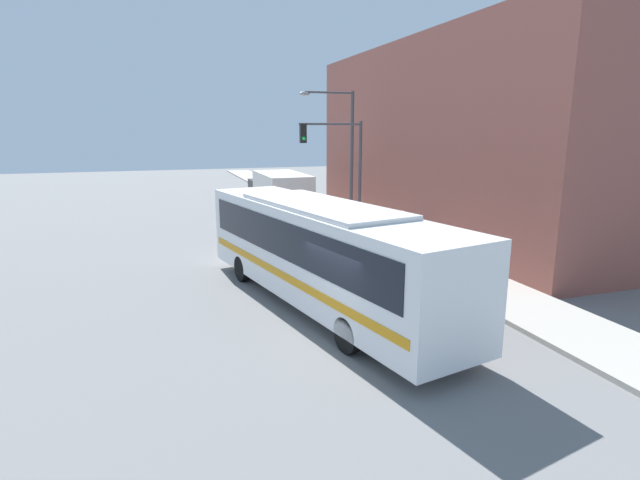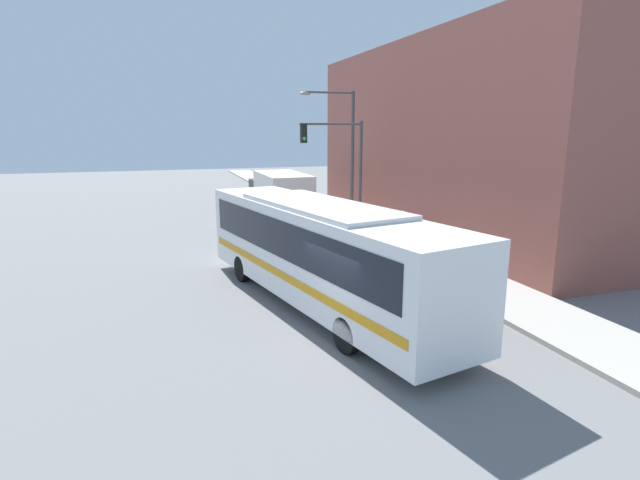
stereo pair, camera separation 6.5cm
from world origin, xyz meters
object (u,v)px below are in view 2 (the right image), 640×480
delivery_truck (279,194)px  fire_hydrant (456,273)px  street_lamp (345,148)px  pedestrian_near_corner (403,227)px  city_bus (320,248)px  parking_meter (372,222)px  traffic_light_pole (341,158)px

delivery_truck → fire_hydrant: 15.31m
street_lamp → pedestrian_near_corner: (1.20, -4.44, -3.52)m
city_bus → street_lamp: street_lamp is taller
fire_hydrant → pedestrian_near_corner: size_ratio=0.44×
parking_meter → street_lamp: (-0.16, 3.26, 3.42)m
traffic_light_pole → street_lamp: 1.65m
delivery_truck → pedestrian_near_corner: 9.72m
city_bus → pedestrian_near_corner: bearing=33.8°
fire_hydrant → traffic_light_pole: traffic_light_pole is taller
pedestrian_near_corner → city_bus: bearing=-134.2°
city_bus → pedestrian_near_corner: city_bus is taller
delivery_truck → parking_meter: delivery_truck is taller
city_bus → street_lamp: 12.15m
traffic_light_pole → pedestrian_near_corner: size_ratio=3.56×
fire_hydrant → street_lamp: size_ratio=0.10×
fire_hydrant → city_bus: bearing=-177.0°
delivery_truck → pedestrian_near_corner: bearing=-67.5°
fire_hydrant → pedestrian_near_corner: pedestrian_near_corner is taller
city_bus → pedestrian_near_corner: 8.89m
delivery_truck → parking_meter: 8.25m
fire_hydrant → parking_meter: size_ratio=0.52×
parking_meter → pedestrian_near_corner: size_ratio=0.85×
parking_meter → pedestrian_near_corner: 1.57m
traffic_light_pole → parking_meter: size_ratio=4.21×
city_bus → fire_hydrant: city_bus is taller
parking_meter → city_bus: bearing=-124.3°
street_lamp → fire_hydrant: bearing=-89.1°
fire_hydrant → street_lamp: street_lamp is taller
pedestrian_near_corner → street_lamp: bearing=105.1°
city_bus → traffic_light_pole: (4.19, 9.39, 2.15)m
city_bus → delivery_truck: bearing=68.9°
parking_meter → delivery_truck: bearing=108.9°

